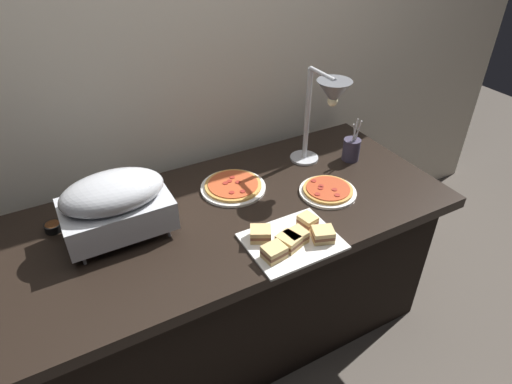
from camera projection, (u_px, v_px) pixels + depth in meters
ground_plane at (235, 326)px, 2.27m from camera, size 8.00×8.00×0.00m
back_wall at (177, 72)px, 1.94m from camera, size 4.40×0.04×2.40m
buffet_table at (232, 273)px, 2.05m from camera, size 1.90×0.84×0.76m
chafing_dish at (115, 203)px, 1.62m from camera, size 0.40×0.25×0.27m
heat_lamp at (328, 101)px, 1.87m from camera, size 0.15×0.32×0.47m
pizza_plate_front at (233, 186)px, 1.96m from camera, size 0.29×0.29×0.03m
pizza_plate_center at (328, 191)px, 1.93m from camera, size 0.25×0.25×0.03m
sandwich_platter at (292, 239)px, 1.65m from camera, size 0.35×0.28×0.06m
sauce_cup_near at (53, 227)px, 1.72m from camera, size 0.07×0.07×0.03m
utensil_holder at (351, 149)px, 2.14m from camera, size 0.08×0.08×0.22m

